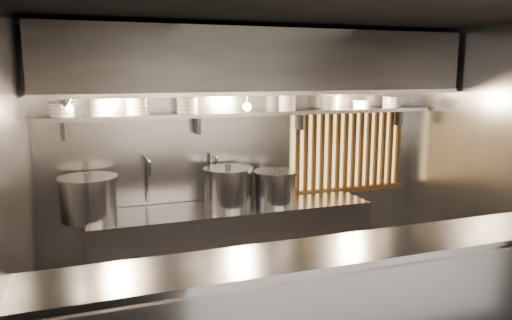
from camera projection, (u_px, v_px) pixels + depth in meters
ceiling at (306, 13)px, 4.08m from camera, size 4.50×4.50×0.00m
wall_back at (247, 154)px, 5.71m from camera, size 4.50×0.00×4.50m
wall_left at (18, 203)px, 3.56m from camera, size 0.00×3.00×3.00m
wall_right at (503, 164)px, 5.08m from camera, size 0.00×3.00×3.00m
cooking_bench at (232, 247)px, 5.43m from camera, size 3.00×0.70×0.90m
bowl_shelf at (252, 113)px, 5.46m from camera, size 4.40×0.34×0.04m
exhaust_hood at (259, 62)px, 5.16m from camera, size 4.40×0.81×0.65m
wood_screen at (349, 150)px, 6.11m from camera, size 1.56×0.09×1.04m
faucet_left at (147, 171)px, 5.22m from camera, size 0.04×0.30×0.50m
faucet_right at (212, 166)px, 5.45m from camera, size 0.04×0.30×0.50m
heat_lamp at (66, 102)px, 4.35m from camera, size 0.25×0.35×0.20m
pendant_bulb at (247, 107)px, 5.30m from camera, size 0.09×0.09×0.19m
stock_pot_left at (89, 198)px, 4.86m from camera, size 0.67×0.67×0.47m
stock_pot_mid at (228, 187)px, 5.33m from camera, size 0.62×0.62×0.46m
stock_pot_right at (275, 187)px, 5.46m from camera, size 0.49×0.49×0.40m
bowl_stack_0 at (62, 110)px, 4.79m from camera, size 0.24×0.24×0.13m
bowl_stack_1 at (101, 107)px, 4.91m from camera, size 0.24×0.24×0.17m
bowl_stack_2 at (138, 106)px, 5.03m from camera, size 0.24×0.24×0.17m
bowl_stack_3 at (187, 105)px, 5.20m from camera, size 0.23×0.23×0.17m
bowl_stack_4 at (287, 103)px, 5.58m from camera, size 0.20×0.20×0.17m
bowl_stack_5 at (329, 102)px, 5.76m from camera, size 0.24×0.24×0.17m
bowl_stack_6 at (361, 104)px, 5.91m from camera, size 0.21×0.21×0.09m
bowl_stack_7 at (392, 102)px, 6.05m from camera, size 0.23×0.23×0.13m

